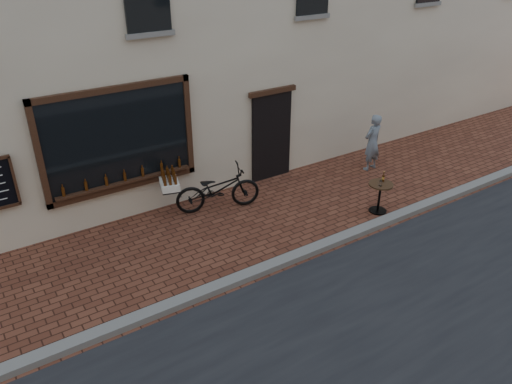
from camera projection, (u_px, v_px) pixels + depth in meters
ground at (291, 268)px, 9.40m from camera, size 90.00×90.00×0.00m
kerb at (285, 260)px, 9.52m from camera, size 90.00×0.25×0.12m
cargo_bicycle at (216, 189)px, 11.16m from camera, size 2.29×1.19×1.08m
bistro_table at (380, 192)px, 11.08m from camera, size 0.54×0.54×0.93m
pedestrian at (372, 142)px, 12.95m from camera, size 0.59×0.42×1.51m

